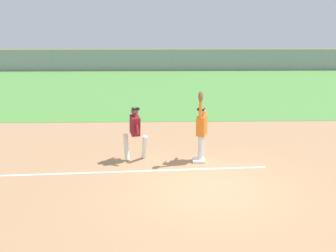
# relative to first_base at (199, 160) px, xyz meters

# --- Properties ---
(ground_plane) EXTENTS (76.82, 76.82, 0.00)m
(ground_plane) POSITION_rel_first_base_xyz_m (0.05, -1.98, -0.04)
(ground_plane) COLOR tan
(outfield_grass) EXTENTS (43.56, 18.75, 0.01)m
(outfield_grass) POSITION_rel_first_base_xyz_m (0.05, 14.40, -0.04)
(outfield_grass) COLOR #549342
(outfield_grass) RESTS_ON ground_plane
(chalk_foul_line) EXTENTS (11.98, 0.87, 0.01)m
(chalk_foul_line) POSITION_rel_first_base_xyz_m (-4.00, -0.90, -0.04)
(chalk_foul_line) COLOR white
(chalk_foul_line) RESTS_ON ground_plane
(first_base) EXTENTS (0.39, 0.39, 0.08)m
(first_base) POSITION_rel_first_base_xyz_m (0.00, 0.00, 0.00)
(first_base) COLOR white
(first_base) RESTS_ON ground_plane
(fielder) EXTENTS (0.42, 0.88, 2.28)m
(fielder) POSITION_rel_first_base_xyz_m (0.08, 0.12, 1.08)
(fielder) COLOR silver
(fielder) RESTS_ON ground_plane
(runner) EXTENTS (0.84, 0.83, 1.72)m
(runner) POSITION_rel_first_base_xyz_m (-2.01, 0.25, 0.96)
(runner) COLOR white
(runner) RESTS_ON ground_plane
(baseball) EXTENTS (0.07, 0.07, 0.07)m
(baseball) POSITION_rel_first_base_xyz_m (0.01, 0.33, 1.60)
(baseball) COLOR white
(outfield_fence) EXTENTS (43.64, 0.08, 1.95)m
(outfield_fence) POSITION_rel_first_base_xyz_m (0.05, 23.78, 0.93)
(outfield_fence) COLOR #93999E
(outfield_fence) RESTS_ON ground_plane
(parked_car_silver) EXTENTS (4.50, 2.32, 1.25)m
(parked_car_silver) POSITION_rel_first_base_xyz_m (-8.52, 26.29, 0.63)
(parked_car_silver) COLOR #B7B7BC
(parked_car_silver) RESTS_ON ground_plane
(parked_car_black) EXTENTS (4.44, 2.20, 1.25)m
(parked_car_black) POSITION_rel_first_base_xyz_m (-2.04, 26.78, 0.63)
(parked_car_black) COLOR black
(parked_car_black) RESTS_ON ground_plane
(parked_car_green) EXTENTS (4.50, 2.32, 1.25)m
(parked_car_green) POSITION_rel_first_base_xyz_m (4.68, 26.91, 0.63)
(parked_car_green) COLOR #1E6B33
(parked_car_green) RESTS_ON ground_plane
(parked_car_red) EXTENTS (4.59, 2.51, 1.25)m
(parked_car_red) POSITION_rel_first_base_xyz_m (10.87, 26.15, 0.63)
(parked_car_red) COLOR #B21E1E
(parked_car_red) RESTS_ON ground_plane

